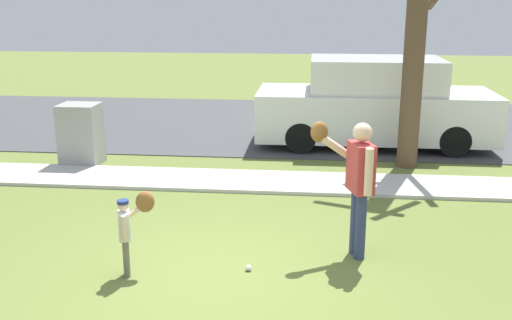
{
  "coord_description": "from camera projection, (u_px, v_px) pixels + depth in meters",
  "views": [
    {
      "loc": [
        1.08,
        -6.25,
        3.17
      ],
      "look_at": [
        0.3,
        1.52,
        1.0
      ],
      "focal_mm": 41.59,
      "sensor_mm": 36.0,
      "label": 1
    }
  ],
  "objects": [
    {
      "name": "road_surface",
      "position": [
        272.0,
        123.0,
        15.19
      ],
      "size": [
        36.0,
        6.8,
        0.02
      ],
      "primitive_type": "cube",
      "color": "#424244",
      "rests_on": "ground"
    },
    {
      "name": "sidewalk_strip",
      "position": [
        251.0,
        181.0,
        10.39
      ],
      "size": [
        36.0,
        1.2,
        0.06
      ],
      "primitive_type": "cube",
      "color": "beige",
      "rests_on": "ground"
    },
    {
      "name": "person_adult",
      "position": [
        357.0,
        176.0,
        7.21
      ],
      "size": [
        0.81,
        0.59,
        1.71
      ],
      "rotation": [
        0.0,
        0.0,
        -2.85
      ],
      "color": "navy",
      "rests_on": "ground"
    },
    {
      "name": "person_child",
      "position": [
        131.0,
        222.0,
        6.84
      ],
      "size": [
        0.42,
        0.46,
        0.98
      ],
      "rotation": [
        0.0,
        0.0,
        0.3
      ],
      "color": "#6B6656",
      "rests_on": "ground"
    },
    {
      "name": "baseball",
      "position": [
        249.0,
        268.0,
        7.07
      ],
      "size": [
        0.07,
        0.07,
        0.07
      ],
      "primitive_type": "sphere",
      "color": "white",
      "rests_on": "ground"
    },
    {
      "name": "street_tree_near",
      "position": [
        417.0,
        17.0,
        10.66
      ],
      "size": [
        1.85,
        1.88,
        5.26
      ],
      "color": "brown",
      "rests_on": "ground"
    },
    {
      "name": "utility_cabinet",
      "position": [
        81.0,
        134.0,
        11.41
      ],
      "size": [
        0.73,
        0.64,
        1.18
      ],
      "primitive_type": "cube",
      "color": "gray",
      "rests_on": "ground"
    },
    {
      "name": "parked_van_white",
      "position": [
        374.0,
        105.0,
        12.77
      ],
      "size": [
        5.0,
        1.95,
        1.88
      ],
      "color": "silver",
      "rests_on": "road_surface"
    },
    {
      "name": "ground_plane",
      "position": [
        250.0,
        185.0,
        10.3
      ],
      "size": [
        48.0,
        48.0,
        0.0
      ],
      "primitive_type": "plane",
      "color": "olive"
    }
  ]
}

